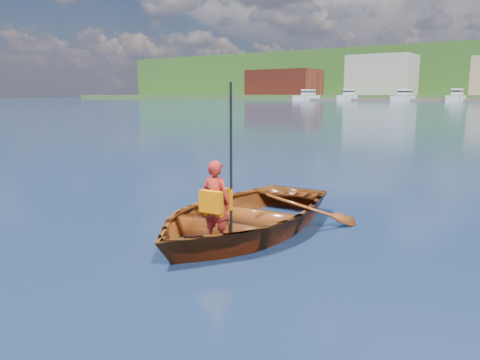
{
  "coord_description": "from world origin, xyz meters",
  "views": [
    {
      "loc": [
        4.21,
        -5.9,
        2.12
      ],
      "look_at": [
        0.22,
        -0.02,
        0.82
      ],
      "focal_mm": 35.0,
      "sensor_mm": 36.0,
      "label": 1
    }
  ],
  "objects": [
    {
      "name": "ground",
      "position": [
        0.0,
        0.0,
        0.0
      ],
      "size": [
        600.0,
        600.0,
        0.0
      ],
      "color": "#101F45",
      "rests_on": "ground"
    },
    {
      "name": "rowboat",
      "position": [
        0.25,
        -0.02,
        0.27
      ],
      "size": [
        3.0,
        4.11,
        0.83
      ],
      "color": "brown",
      "rests_on": "ground"
    },
    {
      "name": "child_paddler",
      "position": [
        0.43,
        -0.91,
        0.68
      ],
      "size": [
        0.43,
        0.35,
        2.18
      ],
      "color": "#AC231A",
      "rests_on": "ground"
    }
  ]
}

